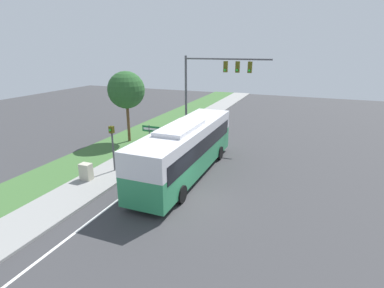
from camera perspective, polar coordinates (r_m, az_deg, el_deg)
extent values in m
plane|color=#38383A|center=(16.39, -0.40, -10.61)|extent=(80.00, 80.00, 0.00)
cube|color=gray|center=(19.33, -17.80, -6.71)|extent=(2.80, 80.00, 0.12)
cube|color=#3D6633|center=(21.42, -24.48, -5.10)|extent=(3.60, 80.00, 0.10)
cube|color=silver|center=(17.91, -11.24, -8.37)|extent=(0.14, 30.00, 0.01)
cube|color=#2D8956|center=(19.05, -1.12, -2.65)|extent=(2.48, 11.28, 1.57)
cube|color=silver|center=(18.60, -1.14, 1.48)|extent=(2.48, 11.28, 1.29)
cube|color=black|center=(18.73, -1.13, 0.18)|extent=(2.52, 10.38, 0.97)
cube|color=silver|center=(17.65, -2.23, 3.14)|extent=(1.73, 3.95, 0.24)
cylinder|color=black|center=(22.75, -0.45, -0.95)|extent=(0.28, 0.97, 0.97)
cylinder|color=black|center=(22.01, 5.29, -1.69)|extent=(0.28, 0.97, 0.97)
cylinder|color=black|center=(16.96, -9.50, -8.02)|extent=(0.28, 0.97, 0.97)
cylinder|color=black|center=(15.95, -2.05, -9.51)|extent=(0.28, 0.97, 0.97)
cylinder|color=#4C4C51|center=(27.28, -1.15, 8.95)|extent=(0.20, 0.20, 7.19)
cylinder|color=#4C4C51|center=(25.76, 6.68, 15.79)|extent=(7.37, 0.14, 0.14)
cube|color=#47470F|center=(25.81, 6.42, 14.42)|extent=(0.32, 0.28, 0.90)
sphere|color=#1ED838|center=(25.65, 6.29, 13.85)|extent=(0.18, 0.18, 0.18)
cube|color=#47470F|center=(25.56, 8.68, 14.30)|extent=(0.32, 0.28, 0.90)
sphere|color=#1ED838|center=(25.40, 8.55, 13.72)|extent=(0.18, 0.18, 0.18)
cube|color=#47470F|center=(25.35, 10.97, 14.16)|extent=(0.32, 0.28, 0.90)
sphere|color=#1ED838|center=(25.18, 10.86, 13.58)|extent=(0.18, 0.18, 0.18)
cylinder|color=#4C4C51|center=(19.95, -14.78, -1.04)|extent=(0.12, 0.12, 3.11)
cube|color=#47470F|center=(19.57, -15.09, 2.67)|extent=(0.28, 0.24, 0.44)
sphere|color=#1ED838|center=(19.46, -15.35, 2.56)|extent=(0.14, 0.14, 0.14)
cylinder|color=#4C4C51|center=(22.19, -8.05, 0.45)|extent=(0.08, 0.08, 2.49)
cube|color=#196B33|center=(21.86, -7.84, 2.85)|extent=(1.40, 0.03, 0.44)
cube|color=white|center=(21.84, -7.86, 2.84)|extent=(1.19, 0.01, 0.15)
cube|color=#B7B29E|center=(19.39, -19.52, -4.98)|extent=(0.70, 0.50, 1.02)
cylinder|color=brown|center=(26.16, -12.04, 4.25)|extent=(0.24, 0.24, 3.48)
sphere|color=#285628|center=(25.69, -12.43, 10.03)|extent=(3.07, 3.07, 3.07)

